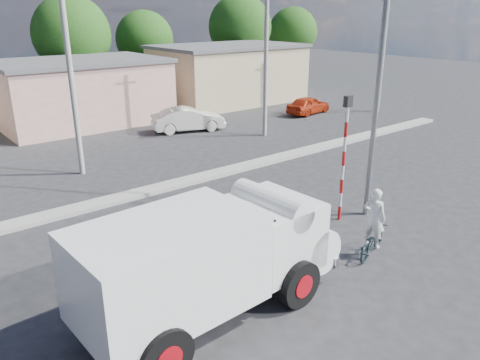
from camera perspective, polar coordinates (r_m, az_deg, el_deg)
ground_plane at (r=13.90m, az=8.18°, el=-10.24°), size 120.00×120.00×0.00m
median at (r=19.62m, az=-8.99°, el=-0.77°), size 40.00×0.80×0.16m
truck at (r=11.13m, az=-3.18°, el=-9.23°), size 6.74×2.90×2.74m
bicycle at (r=14.61m, az=15.74°, el=-7.26°), size 1.81×1.06×0.90m
cyclist at (r=14.40m, az=15.91°, el=-5.57°), size 0.62×0.77×1.85m
car_cream at (r=28.78m, az=-6.33°, el=7.37°), size 4.61×2.83×1.43m
car_red at (r=33.89m, az=8.34°, el=9.04°), size 3.85×1.95×1.26m
traffic_pole at (r=16.06m, az=12.62°, el=3.76°), size 0.28×0.18×4.36m
streetlight at (r=16.15m, az=16.26°, el=12.15°), size 2.34×0.22×9.00m
building_row at (r=32.04m, az=-20.37°, el=10.13°), size 37.80×7.30×4.44m
tree_row at (r=40.14m, az=-15.25°, el=16.49°), size 51.24×7.43×8.42m
utility_poles at (r=23.64m, az=-7.57°, el=12.83°), size 35.40×0.24×8.00m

